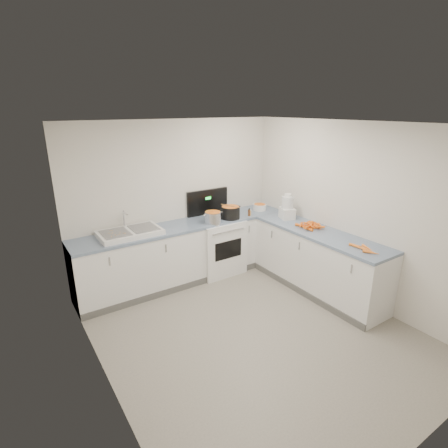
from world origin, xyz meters
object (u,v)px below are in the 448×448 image
steel_pot (213,218)px  extract_bottle (249,213)px  spice_jar (250,213)px  stove (217,245)px  mixing_bowl (260,207)px  black_pot (230,213)px  food_processor (287,208)px  sink (130,233)px

steel_pot → extract_bottle: bearing=-2.0°
extract_bottle → spice_jar: size_ratio=1.26×
stove → mixing_bowl: (0.88, -0.02, 0.52)m
black_pot → food_processor: (0.76, -0.52, 0.09)m
stove → extract_bottle: bearing=-20.3°
mixing_bowl → sink: bearing=179.0°
stove → spice_jar: 0.76m
sink → extract_bottle: bearing=-6.0°
black_pot → spice_jar: 0.36m
spice_jar → sink: bearing=174.3°
steel_pot → mixing_bowl: size_ratio=1.16×
stove → black_pot: stove is taller
spice_jar → steel_pot: bearing=178.8°
mixing_bowl → food_processor: 0.64m
sink → spice_jar: sink is taller
steel_pot → food_processor: size_ratio=0.65×
mixing_bowl → extract_bottle: (-0.36, -0.17, 0.00)m
black_pot → sink: bearing=175.0°
mixing_bowl → extract_bottle: 0.40m
extract_bottle → spice_jar: (0.02, 0.01, -0.01)m
food_processor → mixing_bowl: bearing=95.5°
black_pot → extract_bottle: (0.34, -0.06, -0.04)m
stove → mixing_bowl: 1.02m
sink → steel_pot: (1.27, -0.18, 0.04)m
stove → steel_pot: bearing=-137.1°
sink → steel_pot: bearing=-8.2°
extract_bottle → food_processor: food_processor is taller
food_processor → stove: bearing=145.4°
sink → food_processor: (2.39, -0.66, 0.14)m
sink → steel_pot: 1.28m
stove → steel_pot: (-0.18, -0.17, 0.54)m
spice_jar → food_processor: (0.40, -0.47, 0.13)m
steel_pot → extract_bottle: steel_pot is taller
stove → sink: bearing=179.4°
food_processor → steel_pot: bearing=156.7°
sink → spice_jar: bearing=-5.7°
sink → black_pot: bearing=-5.0°
extract_bottle → stove: bearing=159.7°
stove → food_processor: stove is taller
black_pot → steel_pot: bearing=-173.9°
stove → steel_pot: size_ratio=5.06×
stove → black_pot: size_ratio=4.44×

